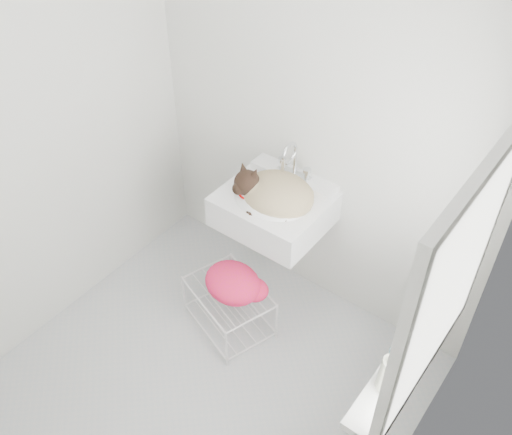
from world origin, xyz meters
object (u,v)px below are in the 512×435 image
Objects in this scene: bottle_b at (399,368)px; bottle_c at (417,341)px; cat at (274,193)px; wire_rack at (229,307)px; sink at (274,196)px; bottle_a at (386,388)px.

bottle_c is at bearing 90.00° from bottle_b.
cat reaches higher than wire_rack.
sink is at bearing 157.97° from bottle_c.
cat is 1.30m from bottle_a.
bottle_c is (1.09, -0.44, 0.00)m from sink.
wire_rack is 2.85× the size of bottle_b.
sink is at bearing 150.65° from bottle_b.
bottle_b is at bearing -12.54° from wire_rack.
bottle_c is (0.00, 0.17, 0.00)m from bottle_b.
cat is at bearing 151.07° from bottle_b.
bottle_a reaches higher than wire_rack.
sink is at bearing 78.57° from wire_rack.
wire_rack is at bearing -110.85° from cat.
bottle_a is at bearing -90.00° from bottle_c.
bottle_b is at bearing -29.35° from sink.
wire_rack is at bearing 167.46° from bottle_b.
cat is (0.01, -0.02, 0.04)m from sink.
bottle_a is (1.08, -0.72, -0.04)m from cat.
bottle_a is (1.16, -0.38, 0.70)m from wire_rack.
sink is 1.30× the size of cat.
wire_rack is (-0.08, -0.34, -0.74)m from cat.
wire_rack is 1.36m from bottle_c.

